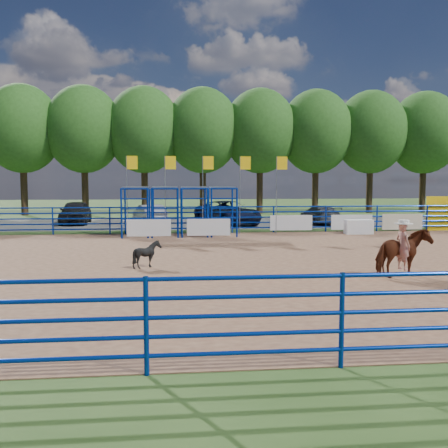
% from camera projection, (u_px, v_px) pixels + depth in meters
% --- Properties ---
extents(ground, '(120.00, 120.00, 0.00)m').
position_uv_depth(ground, '(247.00, 263.00, 17.70)').
color(ground, '#3A5823').
rests_on(ground, ground).
extents(arena_dirt, '(30.00, 20.00, 0.02)m').
position_uv_depth(arena_dirt, '(247.00, 262.00, 17.70)').
color(arena_dirt, '#885F44').
rests_on(arena_dirt, ground).
extents(gravel_strip, '(40.00, 10.00, 0.01)m').
position_uv_depth(gravel_strip, '(211.00, 223.00, 34.54)').
color(gravel_strip, '#68655C').
rests_on(gravel_strip, ground).
extents(announcer_table, '(1.46, 0.69, 0.78)m').
position_uv_depth(announcer_table, '(359.00, 227.00, 27.01)').
color(announcer_table, white).
rests_on(announcer_table, arena_dirt).
extents(horse_and_rider, '(1.88, 1.30, 2.42)m').
position_uv_depth(horse_and_rider, '(403.00, 249.00, 14.89)').
color(horse_and_rider, '#5C2612').
rests_on(horse_and_rider, arena_dirt).
extents(calf, '(0.97, 0.90, 0.91)m').
position_uv_depth(calf, '(147.00, 254.00, 16.56)').
color(calf, black).
rests_on(calf, arena_dirt).
extents(car_a, '(2.11, 4.67, 1.56)m').
position_uv_depth(car_a, '(76.00, 212.00, 33.47)').
color(car_a, black).
rests_on(car_a, gravel_strip).
extents(car_b, '(2.52, 4.28, 1.33)m').
position_uv_depth(car_b, '(150.00, 215.00, 32.53)').
color(car_b, gray).
rests_on(car_b, gravel_strip).
extents(car_c, '(4.59, 6.14, 1.55)m').
position_uv_depth(car_c, '(228.00, 213.00, 32.95)').
color(car_c, '#141833').
rests_on(car_c, gravel_strip).
extents(car_d, '(1.95, 4.34, 1.23)m').
position_uv_depth(car_d, '(320.00, 215.00, 33.50)').
color(car_d, '#59595B').
rests_on(car_d, gravel_strip).
extents(perimeter_fence, '(30.10, 20.10, 1.50)m').
position_uv_depth(perimeter_fence, '(247.00, 242.00, 17.63)').
color(perimeter_fence, '#072B9D').
rests_on(perimeter_fence, ground).
extents(chute_assembly, '(19.32, 2.41, 4.20)m').
position_uv_depth(chute_assembly, '(186.00, 212.00, 26.15)').
color(chute_assembly, '#072B9D').
rests_on(chute_assembly, ground).
extents(treeline, '(56.40, 6.40, 11.24)m').
position_uv_depth(treeline, '(203.00, 127.00, 42.81)').
color(treeline, '#3F2B19').
rests_on(treeline, ground).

